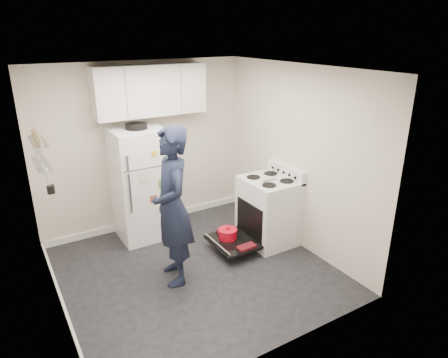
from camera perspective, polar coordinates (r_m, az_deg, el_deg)
room at (r=4.72m, az=-5.08°, el=-0.45°), size 3.21×3.21×2.51m
electric_range at (r=5.73m, az=6.28°, el=-4.60°), size 0.66×0.76×1.10m
open_oven_door at (r=5.59m, az=1.00°, el=-8.50°), size 0.55×0.71×0.21m
refrigerator at (r=5.86m, az=-11.81°, el=-0.66°), size 0.72×0.74×1.69m
upper_cabinets at (r=5.80m, az=-10.49°, el=12.36°), size 1.60×0.33×0.70m
wall_shelf_rack at (r=4.62m, az=-24.78°, el=3.35°), size 0.14×0.60×0.61m
person at (r=4.68m, az=-7.38°, el=-4.00°), size 0.59×0.78×1.92m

